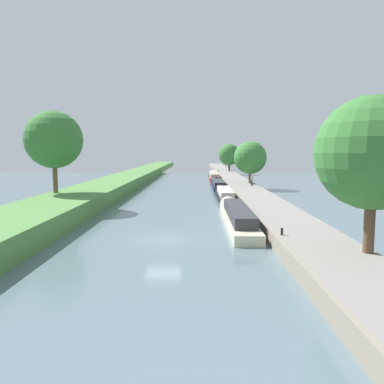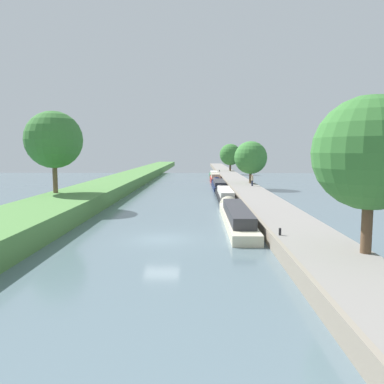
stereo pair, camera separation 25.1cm
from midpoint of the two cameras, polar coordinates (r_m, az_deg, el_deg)
name	(u,v)px [view 2 (the right image)]	position (r m, az deg, el deg)	size (l,w,h in m)	color
ground_plane	(162,239)	(27.28, -4.32, -7.06)	(160.00, 160.00, 0.00)	slate
left_grassy_bank	(11,227)	(30.07, -25.23, -4.76)	(6.58, 260.00, 1.69)	#518442
right_towpath	(298,233)	(27.97, 15.84, -5.94)	(4.38, 260.00, 0.97)	gray
stone_quay	(265,233)	(27.47, 11.15, -5.98)	(0.25, 260.00, 1.02)	gray
narrowboat_cream	(236,215)	(33.26, 6.77, -3.51)	(2.04, 17.00, 2.20)	beige
narrowboat_black	(225,194)	(49.89, 5.03, -0.34)	(1.94, 14.30, 1.99)	black
narrowboat_navy	(219,184)	(64.79, 4.11, 1.15)	(2.04, 14.85, 1.96)	#141E42
narrowboat_red	(215,178)	(79.29, 3.55, 2.16)	(1.93, 11.15, 2.14)	maroon
narrowboat_green	(214,174)	(91.11, 3.34, 2.63)	(1.83, 10.50, 1.90)	#1E6033
tree_rightbank_near	(370,153)	(21.37, 25.46, 5.26)	(5.81, 5.81, 8.08)	brown
tree_rightbank_midnear	(251,158)	(62.64, 8.89, 5.10)	(5.31, 5.31, 6.81)	brown
tree_rightbank_midfar	(230,155)	(100.48, 5.83, 5.59)	(5.59, 5.59, 7.03)	brown
tree_leftbank_downstream	(54,140)	(43.78, -19.85, 7.35)	(6.13, 6.13, 8.80)	brown
person_walking	(252,180)	(57.73, 9.13, 1.76)	(0.34, 0.34, 1.66)	#282D42
mooring_bollard_near	(280,232)	(24.67, 13.32, -5.80)	(0.16, 0.16, 0.45)	black
mooring_bollard_far	(219,171)	(95.86, 4.21, 3.18)	(0.16, 0.16, 0.45)	black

